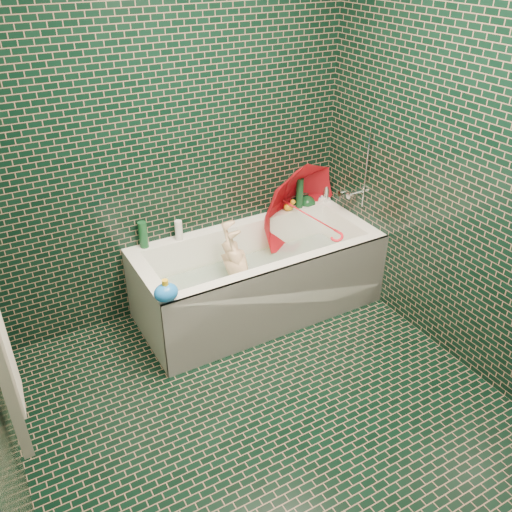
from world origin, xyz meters
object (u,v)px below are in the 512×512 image
bathtub (259,284)px  umbrella (311,217)px  bath_toy (166,292)px  rubber_duck (289,206)px  child (241,278)px

bathtub → umbrella: umbrella is taller
umbrella → bath_toy: umbrella is taller
rubber_duck → bath_toy: bath_toy is taller
child → rubber_duck: rubber_duck is taller
bathtub → child: (-0.14, 0.01, 0.10)m
umbrella → rubber_duck: size_ratio=6.59×
bathtub → bath_toy: 0.95m
umbrella → rubber_duck: 0.23m
child → umbrella: size_ratio=1.13×
bathtub → child: size_ratio=2.08×
rubber_duck → child: bearing=-135.4°
bathtub → bath_toy: (-0.80, -0.32, 0.40)m
bathtub → bath_toy: bearing=-158.0°
umbrella → child: bearing=175.9°
rubber_duck → bath_toy: (-1.26, -0.66, 0.02)m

